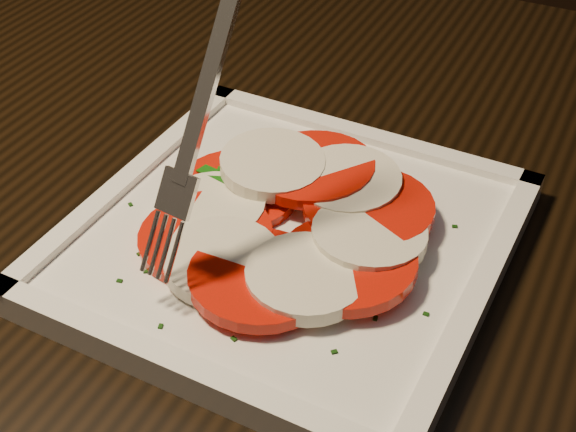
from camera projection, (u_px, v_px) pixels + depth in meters
The scene contains 5 objects.
table at pixel (396, 324), 0.62m from camera, with size 1.25×0.88×0.75m.
chair at pixel (493, 3), 1.34m from camera, with size 0.48×0.48×0.93m.
plate at pixel (288, 242), 0.53m from camera, with size 0.27×0.27×0.01m, color white.
caprese_salad at pixel (288, 221), 0.52m from camera, with size 0.22×0.22×0.03m.
fork at pixel (219, 91), 0.45m from camera, with size 0.05×0.11×0.18m, color white, non-canonical shape.
Camera 1 is at (0.21, -0.34, 1.11)m, focal length 50.00 mm.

